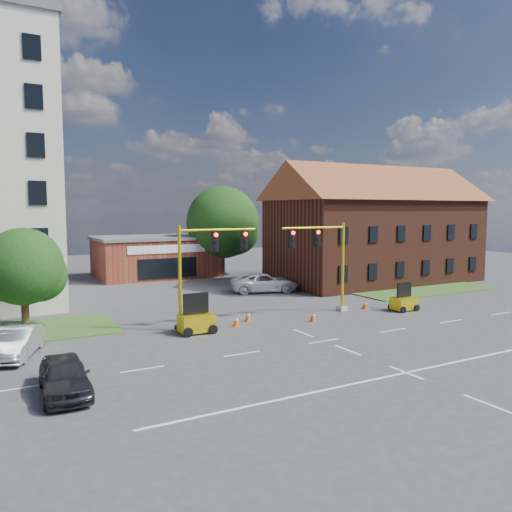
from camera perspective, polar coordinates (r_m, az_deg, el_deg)
name	(u,v)px	position (r m, az deg, el deg)	size (l,w,h in m)	color
ground	(324,341)	(27.67, 7.77, -9.61)	(120.00, 120.00, 0.00)	#3F3F42
grass_verge_ne	(429,291)	(46.16, 19.21, -3.78)	(14.00, 4.00, 0.08)	#2C5A21
lane_markings	(361,355)	(25.42, 11.87, -11.02)	(60.00, 36.00, 0.01)	white
brick_shop	(155,256)	(54.09, -11.42, -0.03)	(12.40, 8.40, 4.30)	maroon
townhouse_row	(376,222)	(50.58, 13.52, 3.85)	(21.00, 11.00, 11.50)	#542619
tree_large	(226,225)	(53.67, -3.50, 3.61)	(8.11, 7.72, 9.61)	#3D2916
tree_nw_front	(28,269)	(32.30, -24.64, -1.36)	(4.78, 4.55, 6.06)	#3D2916
signal_mast_west	(206,263)	(29.98, -5.76, -0.81)	(5.30, 0.60, 6.20)	#9A9A94
signal_mast_east	(324,256)	(34.31, 7.76, -0.05)	(5.30, 0.60, 6.20)	#9A9A94
trailer_west	(196,321)	(29.20, -6.86, -7.40)	(1.97, 1.32, 2.23)	gold
trailer_east	(404,302)	(36.81, 16.54, -5.08)	(1.69, 1.14, 1.91)	gold
cone_a	(248,316)	(31.97, -0.92, -6.90)	(0.40, 0.40, 0.70)	#F35E0C
cone_b	(236,321)	(30.69, -2.29, -7.42)	(0.40, 0.40, 0.70)	#F35E0C
cone_c	(313,316)	(32.16, 6.53, -6.86)	(0.40, 0.40, 0.70)	#F35E0C
cone_d	(365,304)	(36.80, 12.36, -5.40)	(0.40, 0.40, 0.70)	#F35E0C
pickup_white	(265,283)	(43.18, 0.99, -3.07)	(2.67, 5.80, 1.61)	white
sedan_dark	(65,376)	(21.05, -21.04, -12.64)	(1.76, 4.36, 1.49)	#222227
sedan_silver_front	(17,342)	(27.00, -25.62, -8.85)	(1.56, 4.49, 1.48)	#989B9F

